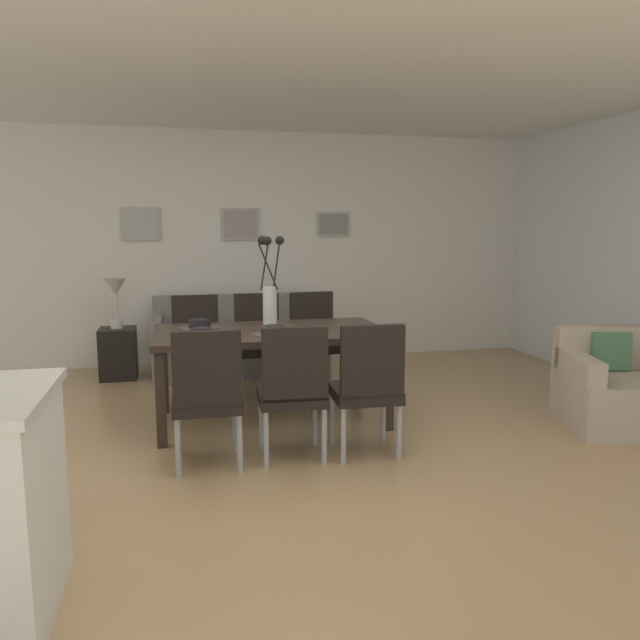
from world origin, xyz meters
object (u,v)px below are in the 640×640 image
Objects in this scene: framed_picture_center at (240,224)px; framed_picture_right at (333,224)px; dining_table at (270,339)px; bowl_far_left at (274,329)px; dining_chair_mid_right at (314,336)px; side_table at (118,353)px; table_lamp at (115,292)px; dining_chair_far_right at (258,338)px; centerpiece_vase at (270,294)px; framed_picture_left at (140,224)px; armchair at (618,390)px; dining_chair_mid_left at (368,383)px; bowl_near_left at (201,332)px; dining_chair_near_right at (197,341)px; sofa at (238,345)px; dining_chair_far_left at (293,386)px; dining_chair_near_left at (207,391)px; bowl_near_right at (199,323)px.

framed_picture_center is 1.07× the size of framed_picture_right.
dining_table is 10.59× the size of bowl_far_left.
side_table is at bearing 156.62° from dining_chair_mid_right.
dining_table is at bearing -52.59° from table_lamp.
dining_table is 1.96× the size of dining_chair_far_right.
framed_picture_left is at bearing 115.60° from centerpiece_vase.
framed_picture_left is at bearing 140.95° from armchair.
dining_chair_mid_left is 3.39m from framed_picture_right.
dining_chair_far_right is 5.41× the size of bowl_far_left.
framed_picture_right is at bearing 56.84° from bowl_near_left.
dining_chair_far_right is 1.59m from side_table.
bowl_far_left is 2.42m from side_table.
framed_picture_center is at bearing 99.35° from dining_chair_mid_left.
armchair is 2.51× the size of framed_picture_right.
side_table is at bearing 147.94° from armchair.
table_lamp is 2.56m from framed_picture_right.
centerpiece_vase is 1.44× the size of table_lamp.
dining_chair_far_right is at bearing -89.37° from framed_picture_center.
dining_chair_near_right is 0.57m from dining_chair_far_right.
table_lamp is (-1.23, -0.05, 0.61)m from sofa.
sofa is (-0.12, 2.65, -0.23)m from dining_chair_far_left.
framed_picture_right reaches higher than dining_chair_far_right.
table_lamp is at bearing 124.96° from dining_chair_mid_left.
table_lamp is (-1.32, 1.73, 0.23)m from dining_table.
centerpiece_vase is at bearing -90.88° from dining_chair_far_right.
dining_chair_far_right is at bearing 2.17° from dining_chair_near_right.
framed_picture_right is (1.62, 2.48, 0.79)m from bowl_near_left.
dining_chair_mid_left is 2.23× the size of framed_picture_left.
bowl_far_left is 2.36m from table_lamp.
dining_chair_mid_right is 1.80m from framed_picture_center.
dining_chair_far_right is at bearing 73.00° from dining_chair_near_left.
bowl_near_right reaches higher than sofa.
dining_chair_near_left is 1.88m from dining_chair_far_right.
sofa reaches higher than dining_table.
dining_chair_mid_right is at bearing 88.90° from dining_chair_mid_left.
dining_chair_far_left is 1.01m from centerpiece_vase.
framed_picture_left is at bearing 102.33° from bowl_near_left.
side_table is 1.33× the size of framed_picture_right.
framed_picture_left is at bearing 111.12° from dining_chair_near_right.
dining_chair_far_left is at bearing -62.89° from bowl_near_right.
framed_picture_left is at bearing 65.61° from side_table.
dining_chair_near_left is at bearing -73.28° from side_table.
dining_chair_near_right is 1.17m from side_table.
dining_chair_far_right is 2.03m from framed_picture_right.
dining_chair_mid_left and dining_chair_mid_right have the same top height.
dining_chair_near_right is 1.00× the size of dining_chair_mid_left.
centerpiece_vase is 1.78× the size of framed_picture_left.
dining_chair_near_right is at bearing 90.60° from bowl_near_left.
bowl_far_left is 2.82m from framed_picture_left.
sofa is at bearing 97.22° from dining_chair_far_right.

